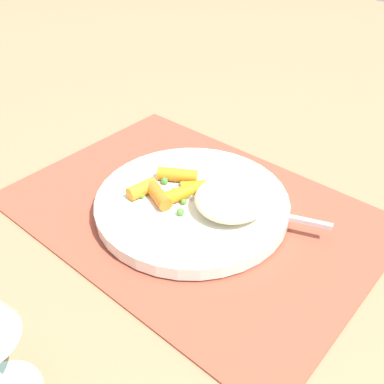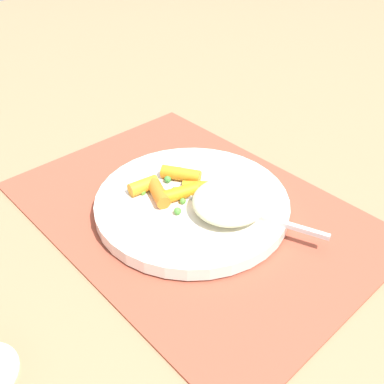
{
  "view_description": "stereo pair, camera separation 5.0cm",
  "coord_description": "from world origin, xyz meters",
  "px_view_note": "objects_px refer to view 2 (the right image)",
  "views": [
    {
      "loc": [
        -0.29,
        0.34,
        0.37
      ],
      "look_at": [
        0.0,
        0.0,
        0.03
      ],
      "focal_mm": 41.85,
      "sensor_mm": 36.0,
      "label": 1
    },
    {
      "loc": [
        -0.33,
        0.3,
        0.37
      ],
      "look_at": [
        0.0,
        0.0,
        0.03
      ],
      "focal_mm": 41.85,
      "sensor_mm": 36.0,
      "label": 2
    }
  ],
  "objects_px": {
    "rice_mound": "(230,201)",
    "fork": "(227,207)",
    "plate": "(192,204)",
    "carrot_portion": "(170,186)"
  },
  "relations": [
    {
      "from": "rice_mound",
      "to": "fork",
      "type": "relative_size",
      "value": 0.47
    },
    {
      "from": "plate",
      "to": "fork",
      "type": "height_order",
      "value": "fork"
    },
    {
      "from": "rice_mound",
      "to": "fork",
      "type": "distance_m",
      "value": 0.01
    },
    {
      "from": "rice_mound",
      "to": "fork",
      "type": "bearing_deg",
      "value": -8.04
    },
    {
      "from": "rice_mound",
      "to": "carrot_portion",
      "type": "xyz_separation_m",
      "value": [
        0.08,
        0.03,
        -0.01
      ]
    },
    {
      "from": "carrot_portion",
      "to": "plate",
      "type": "bearing_deg",
      "value": -161.94
    },
    {
      "from": "plate",
      "to": "rice_mound",
      "type": "distance_m",
      "value": 0.06
    },
    {
      "from": "rice_mound",
      "to": "carrot_portion",
      "type": "relative_size",
      "value": 0.99
    },
    {
      "from": "rice_mound",
      "to": "fork",
      "type": "height_order",
      "value": "rice_mound"
    },
    {
      "from": "carrot_portion",
      "to": "rice_mound",
      "type": "bearing_deg",
      "value": -161.63
    }
  ]
}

